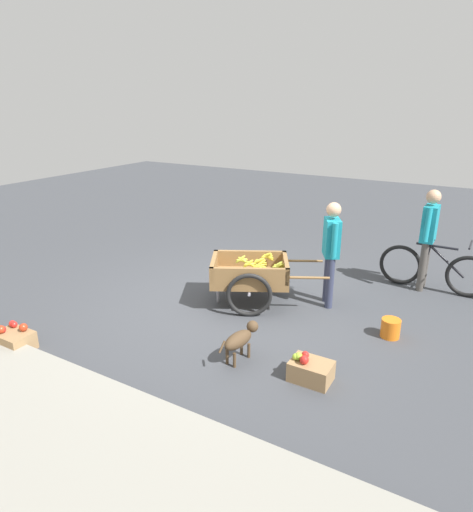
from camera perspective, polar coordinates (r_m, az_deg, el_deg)
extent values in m
plane|color=#3D3F44|center=(6.62, -1.11, -6.21)|extent=(24.00, 24.00, 0.00)
cube|color=gray|center=(4.46, -27.51, -22.03)|extent=(12.00, 2.40, 0.12)
cube|color=olive|center=(6.52, 1.68, -2.79)|extent=(1.35, 1.22, 0.10)
cube|color=olive|center=(6.48, -2.91, -1.33)|extent=(0.43, 0.73, 0.24)
cube|color=olive|center=(6.48, 6.30, -1.45)|extent=(0.43, 0.73, 0.24)
cube|color=olive|center=(6.11, 1.65, -2.61)|extent=(1.00, 0.57, 0.24)
cube|color=olive|center=(6.81, 1.73, -0.29)|extent=(1.00, 0.57, 0.24)
torus|color=black|center=(6.15, 1.62, -5.02)|extent=(0.59, 0.35, 0.64)
torus|color=black|center=(6.96, 1.71, -2.04)|extent=(0.59, 0.35, 0.64)
cylinder|color=#9E9EA8|center=(6.55, 1.67, -3.44)|extent=(0.45, 0.80, 0.04)
cylinder|color=olive|center=(6.20, 9.31, -2.76)|extent=(0.50, 0.29, 0.04)
cylinder|color=olive|center=(6.83, 8.66, -0.62)|extent=(0.50, 0.29, 0.04)
cylinder|color=#9E9EA8|center=(6.63, -2.42, -4.53)|extent=(0.04, 0.04, 0.35)
ellipsoid|color=gold|center=(6.18, 2.82, -1.92)|extent=(0.16, 0.14, 0.14)
ellipsoid|color=gold|center=(6.17, 2.71, -1.86)|extent=(0.19, 0.11, 0.09)
ellipsoid|color=gold|center=(6.16, 2.62, -1.79)|extent=(0.18, 0.07, 0.05)
ellipsoid|color=gold|center=(6.15, 2.50, -1.72)|extent=(0.16, 0.16, 0.11)
ellipsoid|color=gold|center=(6.14, 2.40, -1.65)|extent=(0.18, 0.09, 0.15)
ellipsoid|color=gold|center=(6.25, -0.12, -2.27)|extent=(0.16, 0.15, 0.14)
ellipsoid|color=gold|center=(6.24, -0.33, -2.20)|extent=(0.18, 0.13, 0.04)
ellipsoid|color=gold|center=(6.23, -0.49, -2.13)|extent=(0.18, 0.13, 0.13)
ellipsoid|color=gold|center=(6.56, 0.88, -0.55)|extent=(0.18, 0.09, 0.13)
ellipsoid|color=gold|center=(6.55, 0.71, -0.49)|extent=(0.16, 0.16, 0.05)
ellipsoid|color=gold|center=(6.54, 0.50, -0.42)|extent=(0.16, 0.14, 0.15)
ellipsoid|color=gold|center=(6.21, -2.12, -2.27)|extent=(0.18, 0.11, 0.13)
ellipsoid|color=gold|center=(6.21, -2.19, -2.20)|extent=(0.18, 0.13, 0.11)
ellipsoid|color=gold|center=(6.20, -2.31, -2.13)|extent=(0.18, 0.14, 0.05)
ellipsoid|color=gold|center=(6.19, -2.40, -2.07)|extent=(0.18, 0.13, 0.09)
ellipsoid|color=gold|center=(6.18, -2.54, -2.00)|extent=(0.17, 0.09, 0.15)
ellipsoid|color=gold|center=(6.46, 1.92, -1.12)|extent=(0.18, 0.10, 0.14)
ellipsoid|color=gold|center=(6.45, 1.72, -1.05)|extent=(0.17, 0.17, 0.05)
ellipsoid|color=gold|center=(6.44, 1.51, -0.98)|extent=(0.16, 0.14, 0.15)
ellipsoid|color=gold|center=(6.50, 3.21, -0.81)|extent=(0.18, 0.10, 0.13)
ellipsoid|color=gold|center=(6.49, 3.12, -0.74)|extent=(0.19, 0.11, 0.09)
ellipsoid|color=gold|center=(6.48, 2.98, -0.68)|extent=(0.18, 0.14, 0.08)
ellipsoid|color=gold|center=(6.47, 2.90, -0.61)|extent=(0.18, 0.13, 0.12)
ellipsoid|color=gold|center=(6.24, 0.93, -2.91)|extent=(0.16, 0.15, 0.15)
ellipsoid|color=gold|center=(6.23, 0.83, -2.84)|extent=(0.18, 0.13, 0.10)
ellipsoid|color=gold|center=(6.22, 0.73, -2.78)|extent=(0.19, 0.11, 0.05)
ellipsoid|color=gold|center=(6.21, 0.63, -2.71)|extent=(0.18, 0.14, 0.09)
ellipsoid|color=gold|center=(6.20, 0.56, -2.65)|extent=(0.17, 0.14, 0.13)
ellipsoid|color=gold|center=(6.29, 3.17, -1.43)|extent=(0.18, 0.11, 0.12)
ellipsoid|color=gold|center=(6.28, 3.06, -1.36)|extent=(0.18, 0.14, 0.08)
ellipsoid|color=gold|center=(6.27, 2.92, -1.30)|extent=(0.16, 0.16, 0.09)
ellipsoid|color=gold|center=(6.26, 2.78, -1.23)|extent=(0.14, 0.16, 0.15)
ellipsoid|color=gold|center=(6.43, 5.57, -1.44)|extent=(0.18, 0.11, 0.12)
ellipsoid|color=gold|center=(6.42, 5.54, -1.37)|extent=(0.19, 0.11, 0.11)
ellipsoid|color=gold|center=(6.41, 5.43, -1.31)|extent=(0.15, 0.17, 0.05)
ellipsoid|color=gold|center=(6.40, 5.31, -1.24)|extent=(0.19, 0.10, 0.11)
ellipsoid|color=gold|center=(6.39, 5.22, -1.17)|extent=(0.17, 0.12, 0.15)
ellipsoid|color=gold|center=(6.70, 4.15, -0.18)|extent=(0.16, 0.14, 0.15)
ellipsoid|color=gold|center=(6.69, 4.06, -0.12)|extent=(0.17, 0.16, 0.11)
ellipsoid|color=gold|center=(6.68, 3.95, -0.05)|extent=(0.16, 0.17, 0.05)
ellipsoid|color=gold|center=(6.67, 3.85, 0.01)|extent=(0.17, 0.15, 0.10)
ellipsoid|color=gold|center=(6.66, 3.79, 0.08)|extent=(0.18, 0.08, 0.13)
ellipsoid|color=gold|center=(6.22, 2.99, -2.50)|extent=(0.19, 0.08, 0.13)
ellipsoid|color=gold|center=(6.21, 2.81, -2.44)|extent=(0.19, 0.12, 0.05)
ellipsoid|color=gold|center=(6.20, 2.59, -2.37)|extent=(0.15, 0.15, 0.15)
cylinder|color=#333851|center=(6.52, 11.84, -3.41)|extent=(0.11, 0.11, 0.76)
cylinder|color=#333851|center=(6.72, 11.55, -2.69)|extent=(0.11, 0.11, 0.76)
cube|color=teal|center=(6.41, 12.08, 2.31)|extent=(0.34, 0.39, 0.54)
sphere|color=tan|center=(6.31, 12.33, 5.80)|extent=(0.21, 0.21, 0.21)
cylinder|color=teal|center=(6.19, 12.42, 1.96)|extent=(0.08, 0.09, 0.48)
cylinder|color=teal|center=(6.61, 11.79, 3.09)|extent=(0.08, 0.17, 0.49)
torus|color=black|center=(7.60, 27.54, -2.37)|extent=(0.66, 0.07, 0.66)
torus|color=black|center=(7.69, 20.19, -1.06)|extent=(0.66, 0.07, 0.66)
cylinder|color=black|center=(7.51, 24.25, 1.14)|extent=(0.60, 0.05, 0.04)
cylinder|color=black|center=(7.57, 23.18, 0.03)|extent=(0.10, 0.04, 0.45)
cylinder|color=black|center=(7.56, 25.36, -0.71)|extent=(0.53, 0.05, 0.43)
ellipsoid|color=black|center=(7.50, 23.29, 1.97)|extent=(0.20, 0.08, 0.06)
cylinder|color=black|center=(7.45, 27.75, 1.28)|extent=(0.04, 0.46, 0.03)
cylinder|color=#4C4742|center=(7.73, 22.93, -0.82)|extent=(0.11, 0.11, 0.79)
cylinder|color=#4C4742|center=(7.52, 22.66, -1.32)|extent=(0.11, 0.11, 0.79)
cube|color=teal|center=(7.44, 23.47, 3.82)|extent=(0.21, 0.34, 0.56)
sphere|color=tan|center=(7.35, 23.90, 6.94)|extent=(0.21, 0.21, 0.21)
cylinder|color=teal|center=(7.64, 23.75, 4.38)|extent=(0.08, 0.15, 0.51)
cylinder|color=teal|center=(7.22, 23.23, 3.65)|extent=(0.08, 0.17, 0.51)
ellipsoid|color=#4C3823|center=(5.17, 0.21, -10.67)|extent=(0.25, 0.46, 0.18)
sphere|color=#4C3823|center=(5.32, 2.06, -8.98)|extent=(0.14, 0.14, 0.14)
cylinder|color=#4C3823|center=(4.96, -1.86, -11.52)|extent=(0.04, 0.11, 0.12)
cylinder|color=#4C3823|center=(5.38, 0.65, -11.61)|extent=(0.04, 0.04, 0.18)
cylinder|color=#4C3823|center=(5.32, 1.58, -11.98)|extent=(0.04, 0.04, 0.18)
cylinder|color=#4C3823|center=(5.20, -1.21, -12.77)|extent=(0.04, 0.04, 0.18)
cylinder|color=#4C3823|center=(5.14, -0.26, -13.17)|extent=(0.04, 0.04, 0.18)
cylinder|color=orange|center=(6.04, 19.08, -8.71)|extent=(0.24, 0.24, 0.24)
cube|color=#99754C|center=(4.99, 9.49, -14.31)|extent=(0.44, 0.32, 0.22)
sphere|color=#99BF33|center=(4.93, 7.95, -12.58)|extent=(0.08, 0.08, 0.08)
sphere|color=red|center=(4.97, 8.78, -12.38)|extent=(0.08, 0.08, 0.08)
sphere|color=#99BF33|center=(4.93, 7.56, -12.63)|extent=(0.07, 0.07, 0.07)
sphere|color=red|center=(4.87, 8.65, -12.98)|extent=(0.10, 0.10, 0.10)
cube|color=#99754C|center=(6.09, -26.48, -9.66)|extent=(0.44, 0.32, 0.22)
sphere|color=red|center=(6.15, -26.54, -7.84)|extent=(0.08, 0.08, 0.08)
sphere|color=red|center=(6.18, -26.74, -7.72)|extent=(0.08, 0.08, 0.08)
sphere|color=#B23319|center=(6.00, -25.59, -8.22)|extent=(0.10, 0.10, 0.10)
sphere|color=red|center=(6.08, -27.76, -8.31)|extent=(0.09, 0.09, 0.09)
sphere|color=#B23319|center=(6.07, -27.88, -8.29)|extent=(0.10, 0.10, 0.10)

